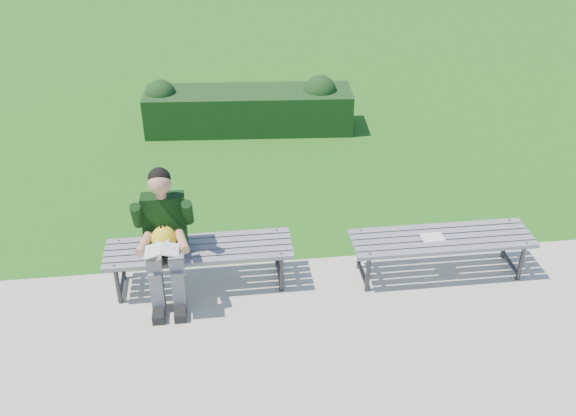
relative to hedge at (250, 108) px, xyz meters
name	(u,v)px	position (x,y,z in m)	size (l,w,h in m)	color
ground	(301,261)	(0.29, -3.44, -0.33)	(80.00, 80.00, 0.00)	#25731B
walkway	(329,384)	(0.29, -5.19, -0.32)	(30.00, 3.50, 0.02)	beige
hedge	(250,108)	(0.00, 0.00, 0.00)	(3.08, 0.99, 0.82)	#0D380D
bench_left	(199,252)	(-0.75, -3.74, 0.08)	(1.80, 0.50, 0.46)	slate
bench_right	(442,241)	(1.65, -3.85, 0.08)	(1.80, 0.50, 0.46)	slate
seated_boy	(164,234)	(-1.05, -3.84, 0.38)	(0.56, 0.76, 1.31)	slate
paper_sheet	(433,237)	(1.55, -3.85, 0.14)	(0.23, 0.17, 0.01)	white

